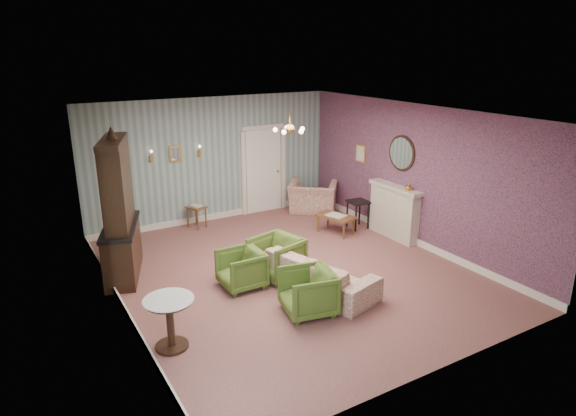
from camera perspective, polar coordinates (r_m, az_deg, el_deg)
floor at (r=9.34m, az=0.20°, el=-7.29°), size 7.00×7.00×0.00m
ceiling at (r=8.51m, az=0.22°, el=10.66°), size 7.00×7.00×0.00m
wall_back at (r=11.86m, az=-8.53°, el=5.43°), size 6.00×0.00×6.00m
wall_front at (r=6.26m, az=16.96°, el=-6.72°), size 6.00×0.00×6.00m
wall_left at (r=7.79m, az=-19.11°, el=-2.02°), size 0.00×7.00×7.00m
wall_right at (r=10.62m, az=14.28°, el=3.60°), size 0.00×7.00×7.00m
wall_right_floral at (r=10.61m, az=14.22°, el=3.59°), size 0.00×7.00×7.00m
door at (r=12.44m, az=-2.83°, el=4.45°), size 1.12×0.12×2.16m
olive_chair_a at (r=7.84m, az=2.27°, el=-9.31°), size 0.86×0.89×0.78m
olive_chair_b at (r=8.68m, az=-5.34°, el=-6.74°), size 0.66×0.71×0.73m
olive_chair_c at (r=9.01m, az=-1.31°, el=-5.41°), size 0.92×0.95×0.81m
sofa_chintz at (r=8.56m, az=3.29°, el=-6.63°), size 1.18×2.25×0.84m
wingback_chair at (r=12.53m, az=2.87°, el=1.83°), size 1.37×1.33×1.02m
dresser at (r=9.23m, az=-18.81°, el=0.27°), size 1.05×1.69×2.66m
fireplace at (r=11.04m, az=11.97°, el=-0.40°), size 0.30×1.40×1.16m
mantel_vase at (r=10.56m, az=13.57°, el=2.36°), size 0.15×0.15×0.15m
oval_mirror at (r=10.78m, az=12.80°, el=6.11°), size 0.04×0.76×0.84m
framed_print at (r=11.83m, az=8.29°, el=6.15°), size 0.04×0.34×0.42m
coffee_table at (r=11.18m, az=5.44°, el=-1.84°), size 0.70×0.93×0.42m
side_table_black at (r=11.52m, az=7.94°, el=-0.74°), size 0.45×0.45×0.65m
pedestal_table at (r=7.19m, az=-13.25°, el=-12.64°), size 0.86×0.86×0.75m
nesting_table at (r=11.65m, az=-10.34°, el=-0.91°), size 0.46×0.51×0.54m
gilt_mirror_back at (r=11.48m, az=-12.68°, el=6.05°), size 0.28×0.06×0.36m
sconce_left at (r=11.31m, az=-15.30°, el=5.67°), size 0.16×0.12×0.30m
sconce_right at (r=11.63m, az=-10.07°, el=6.37°), size 0.16×0.12×0.30m
chandelier at (r=8.55m, az=0.21°, el=8.87°), size 0.56×0.56×0.36m
burgundy_cushion at (r=12.39m, az=3.06°, el=1.51°), size 0.41×0.28×0.39m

